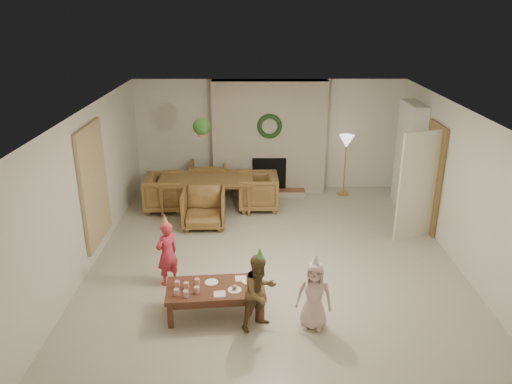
{
  "coord_description": "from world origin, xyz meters",
  "views": [
    {
      "loc": [
        -0.31,
        -7.4,
        4.03
      ],
      "look_at": [
        -0.3,
        0.4,
        1.05
      ],
      "focal_mm": 34.65,
      "sensor_mm": 36.0,
      "label": 1
    }
  ],
  "objects_px": {
    "dining_table": "(207,194)",
    "dining_chair_right": "(258,191)",
    "dining_chair_far": "(209,179)",
    "child_red": "(167,254)",
    "dining_chair_near": "(204,208)",
    "child_pink": "(314,295)",
    "child_plaid": "(260,292)",
    "coffee_table_top": "(215,289)",
    "dining_chair_left": "(165,193)"
  },
  "relations": [
    {
      "from": "dining_table",
      "to": "dining_chair_right",
      "type": "height_order",
      "value": "dining_chair_right"
    },
    {
      "from": "dining_chair_far",
      "to": "child_red",
      "type": "bearing_deg",
      "value": 83.72
    },
    {
      "from": "dining_chair_near",
      "to": "child_pink",
      "type": "relative_size",
      "value": 0.86
    },
    {
      "from": "child_plaid",
      "to": "dining_table",
      "type": "bearing_deg",
      "value": 66.79
    },
    {
      "from": "dining_chair_right",
      "to": "coffee_table_top",
      "type": "distance_m",
      "value": 3.81
    },
    {
      "from": "dining_chair_near",
      "to": "child_plaid",
      "type": "relative_size",
      "value": 0.78
    },
    {
      "from": "dining_chair_far",
      "to": "child_pink",
      "type": "height_order",
      "value": "child_pink"
    },
    {
      "from": "dining_chair_left",
      "to": "dining_chair_right",
      "type": "height_order",
      "value": "same"
    },
    {
      "from": "dining_chair_far",
      "to": "dining_chair_left",
      "type": "height_order",
      "value": "same"
    },
    {
      "from": "dining_chair_near",
      "to": "child_pink",
      "type": "height_order",
      "value": "child_pink"
    },
    {
      "from": "dining_chair_left",
      "to": "dining_chair_right",
      "type": "xyz_separation_m",
      "value": [
        1.91,
        0.06,
        0.0
      ]
    },
    {
      "from": "dining_chair_near",
      "to": "child_red",
      "type": "distance_m",
      "value": 2.14
    },
    {
      "from": "dining_chair_near",
      "to": "child_red",
      "type": "bearing_deg",
      "value": -101.28
    },
    {
      "from": "dining_chair_far",
      "to": "child_pink",
      "type": "xyz_separation_m",
      "value": [
        1.81,
        -4.89,
        0.1
      ]
    },
    {
      "from": "dining_chair_right",
      "to": "child_pink",
      "type": "bearing_deg",
      "value": 8.09
    },
    {
      "from": "dining_chair_near",
      "to": "child_plaid",
      "type": "bearing_deg",
      "value": -73.84
    },
    {
      "from": "child_red",
      "to": "child_plaid",
      "type": "distance_m",
      "value": 1.76
    },
    {
      "from": "dining_chair_near",
      "to": "dining_table",
      "type": "bearing_deg",
      "value": 90.0
    },
    {
      "from": "dining_chair_left",
      "to": "coffee_table_top",
      "type": "xyz_separation_m",
      "value": [
        1.31,
        -3.7,
        0.01
      ]
    },
    {
      "from": "dining_chair_near",
      "to": "child_pink",
      "type": "bearing_deg",
      "value": -63.16
    },
    {
      "from": "dining_chair_left",
      "to": "child_pink",
      "type": "relative_size",
      "value": 0.86
    },
    {
      "from": "dining_table",
      "to": "dining_chair_far",
      "type": "relative_size",
      "value": 2.34
    },
    {
      "from": "child_red",
      "to": "dining_table",
      "type": "bearing_deg",
      "value": -139.89
    },
    {
      "from": "dining_chair_near",
      "to": "child_pink",
      "type": "xyz_separation_m",
      "value": [
        1.75,
        -3.19,
        0.1
      ]
    },
    {
      "from": "child_pink",
      "to": "dining_table",
      "type": "bearing_deg",
      "value": 126.44
    },
    {
      "from": "child_red",
      "to": "child_pink",
      "type": "distance_m",
      "value": 2.36
    },
    {
      "from": "coffee_table_top",
      "to": "dining_chair_right",
      "type": "bearing_deg",
      "value": 75.62
    },
    {
      "from": "dining_table",
      "to": "child_plaid",
      "type": "xyz_separation_m",
      "value": [
        1.07,
        -4.04,
        0.19
      ]
    },
    {
      "from": "dining_chair_near",
      "to": "dining_chair_right",
      "type": "height_order",
      "value": "same"
    },
    {
      "from": "coffee_table_top",
      "to": "child_pink",
      "type": "height_order",
      "value": "child_pink"
    },
    {
      "from": "dining_table",
      "to": "coffee_table_top",
      "type": "relative_size",
      "value": 1.44
    },
    {
      "from": "dining_chair_near",
      "to": "dining_chair_far",
      "type": "height_order",
      "value": "same"
    },
    {
      "from": "dining_chair_far",
      "to": "coffee_table_top",
      "type": "bearing_deg",
      "value": 94.25
    },
    {
      "from": "coffee_table_top",
      "to": "child_red",
      "type": "xyz_separation_m",
      "value": [
        -0.78,
        0.78,
        0.13
      ]
    },
    {
      "from": "dining_table",
      "to": "dining_chair_far",
      "type": "height_order",
      "value": "dining_chair_far"
    },
    {
      "from": "dining_table",
      "to": "child_pink",
      "type": "distance_m",
      "value": 4.41
    },
    {
      "from": "dining_table",
      "to": "dining_chair_left",
      "type": "bearing_deg",
      "value": 180.0
    },
    {
      "from": "dining_chair_right",
      "to": "dining_chair_left",
      "type": "bearing_deg",
      "value": -90.0
    },
    {
      "from": "dining_table",
      "to": "dining_chair_near",
      "type": "bearing_deg",
      "value": -90.0
    },
    {
      "from": "dining_chair_far",
      "to": "dining_chair_right",
      "type": "bearing_deg",
      "value": 141.34
    },
    {
      "from": "child_red",
      "to": "child_plaid",
      "type": "xyz_separation_m",
      "value": [
        1.39,
        -1.09,
        0.02
      ]
    },
    {
      "from": "dining_chair_left",
      "to": "child_red",
      "type": "xyz_separation_m",
      "value": [
        0.53,
        -2.92,
        0.13
      ]
    },
    {
      "from": "dining_chair_near",
      "to": "dining_chair_left",
      "type": "xyz_separation_m",
      "value": [
        -0.88,
        0.82,
        0.0
      ]
    },
    {
      "from": "child_plaid",
      "to": "child_pink",
      "type": "height_order",
      "value": "child_plaid"
    },
    {
      "from": "dining_chair_left",
      "to": "dining_chair_far",
      "type": "bearing_deg",
      "value": -45.0
    },
    {
      "from": "dining_chair_right",
      "to": "dining_chair_far",
      "type": "bearing_deg",
      "value": -128.66
    },
    {
      "from": "dining_chair_right",
      "to": "coffee_table_top",
      "type": "height_order",
      "value": "dining_chair_right"
    },
    {
      "from": "dining_table",
      "to": "coffee_table_top",
      "type": "distance_m",
      "value": 3.76
    },
    {
      "from": "dining_table",
      "to": "dining_chair_left",
      "type": "relative_size",
      "value": 2.34
    },
    {
      "from": "child_red",
      "to": "dining_chair_near",
      "type": "bearing_deg",
      "value": -143.1
    }
  ]
}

